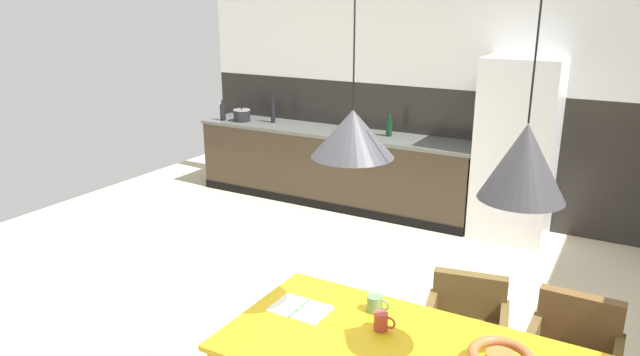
{
  "coord_description": "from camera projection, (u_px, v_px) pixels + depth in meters",
  "views": [
    {
      "loc": [
        1.76,
        -3.11,
        2.37
      ],
      "look_at": [
        -0.41,
        0.72,
        1.02
      ],
      "focal_mm": 32.84,
      "sensor_mm": 36.0,
      "label": 1
    }
  ],
  "objects": [
    {
      "name": "bottle_oil_tall",
      "position": [
        273.0,
        112.0,
        7.28
      ],
      "size": [
        0.06,
        0.06,
        0.34
      ],
      "color": "black",
      "rests_on": "kitchen_counter"
    },
    {
      "name": "mug_white_ceramic",
      "position": [
        382.0,
        321.0,
        2.97
      ],
      "size": [
        0.12,
        0.07,
        0.1
      ],
      "color": "#B23D33",
      "rests_on": "dining_table"
    },
    {
      "name": "pendant_lamp_over_table_far",
      "position": [
        524.0,
        162.0,
        2.26
      ],
      "size": [
        0.34,
        0.34,
        1.2
      ],
      "color": "black"
    },
    {
      "name": "ground_plane",
      "position": [
        320.0,
        352.0,
        4.11
      ],
      "size": [
        8.61,
        8.61,
        0.0
      ],
      "primitive_type": "plane",
      "color": "beige"
    },
    {
      "name": "kitchen_counter",
      "position": [
        332.0,
        167.0,
        7.02
      ],
      "size": [
        3.46,
        0.63,
        0.89
      ],
      "color": "#3E3123",
      "rests_on": "ground"
    },
    {
      "name": "back_wall_panel_upper",
      "position": [
        470.0,
        21.0,
        6.14
      ],
      "size": [
        6.62,
        0.12,
        1.43
      ],
      "primitive_type": "cube",
      "color": "white",
      "rests_on": "back_wall_splashback_dark"
    },
    {
      "name": "cooking_pot",
      "position": [
        242.0,
        115.0,
        7.38
      ],
      "size": [
        0.21,
        0.21,
        0.17
      ],
      "color": "black",
      "rests_on": "kitchen_counter"
    },
    {
      "name": "armchair_by_stool",
      "position": [
        466.0,
        318.0,
        3.62
      ],
      "size": [
        0.56,
        0.55,
        0.72
      ],
      "rotation": [
        0.0,
        0.0,
        3.33
      ],
      "color": "brown",
      "rests_on": "ground"
    },
    {
      "name": "pendant_lamp_over_table_near",
      "position": [
        353.0,
        133.0,
        2.68
      ],
      "size": [
        0.39,
        0.39,
        1.14
      ],
      "color": "black"
    },
    {
      "name": "refrigerator_column",
      "position": [
        516.0,
        150.0,
        5.88
      ],
      "size": [
        0.74,
        0.6,
        1.84
      ],
      "primitive_type": "cube",
      "color": "silver",
      "rests_on": "ground"
    },
    {
      "name": "armchair_corner_seat",
      "position": [
        574.0,
        347.0,
        3.29
      ],
      "size": [
        0.49,
        0.48,
        0.77
      ],
      "rotation": [
        0.0,
        0.0,
        3.13
      ],
      "color": "brown",
      "rests_on": "ground"
    },
    {
      "name": "bottle_spice_small",
      "position": [
        223.0,
        112.0,
        7.42
      ],
      "size": [
        0.07,
        0.07,
        0.26
      ],
      "color": "black",
      "rests_on": "kitchen_counter"
    },
    {
      "name": "bottle_wine_green",
      "position": [
        389.0,
        127.0,
        6.57
      ],
      "size": [
        0.07,
        0.07,
        0.25
      ],
      "color": "#0F3319",
      "rests_on": "kitchen_counter"
    },
    {
      "name": "back_wall_splashback_dark",
      "position": [
        460.0,
        153.0,
        6.56
      ],
      "size": [
        6.62,
        0.12,
        1.43
      ],
      "primitive_type": "cube",
      "color": "#272421",
      "rests_on": "ground"
    },
    {
      "name": "mug_short_terracotta",
      "position": [
        375.0,
        304.0,
        3.15
      ],
      "size": [
        0.13,
        0.09,
        0.09
      ],
      "color": "#5B8456",
      "rests_on": "dining_table"
    },
    {
      "name": "open_book",
      "position": [
        300.0,
        309.0,
        3.17
      ],
      "size": [
        0.31,
        0.22,
        0.02
      ],
      "color": "white",
      "rests_on": "dining_table"
    }
  ]
}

